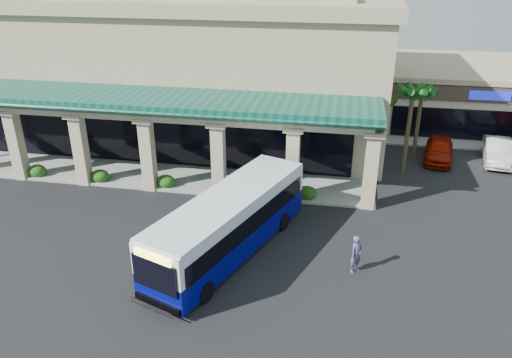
% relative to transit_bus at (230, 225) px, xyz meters
% --- Properties ---
extents(ground, '(110.00, 110.00, 0.00)m').
position_rel_transit_bus_xyz_m(ground, '(0.85, 1.00, -1.60)').
color(ground, black).
extents(main_building, '(30.80, 14.80, 11.35)m').
position_rel_transit_bus_xyz_m(main_building, '(-7.15, 17.00, 4.08)').
color(main_building, tan).
rests_on(main_building, ground).
extents(arcade, '(30.00, 6.20, 5.70)m').
position_rel_transit_bus_xyz_m(arcade, '(-7.15, 7.80, 1.25)').
color(arcade, '#0B4538').
rests_on(arcade, ground).
extents(strip_mall, '(22.50, 12.50, 4.90)m').
position_rel_transit_bus_xyz_m(strip_mall, '(18.85, 25.00, 0.85)').
color(strip_mall, beige).
rests_on(strip_mall, ground).
extents(palm_0, '(2.40, 2.40, 6.60)m').
position_rel_transit_bus_xyz_m(palm_0, '(9.35, 12.00, 1.70)').
color(palm_0, '#134913').
rests_on(palm_0, ground).
extents(palm_1, '(2.40, 2.40, 5.80)m').
position_rel_transit_bus_xyz_m(palm_1, '(10.35, 15.00, 1.30)').
color(palm_1, '#134913').
rests_on(palm_1, ground).
extents(broadleaf_tree, '(2.60, 2.60, 4.81)m').
position_rel_transit_bus_xyz_m(broadleaf_tree, '(8.35, 20.00, 0.81)').
color(broadleaf_tree, '#1D4A10').
rests_on(broadleaf_tree, ground).
extents(transit_bus, '(6.47, 11.66, 3.20)m').
position_rel_transit_bus_xyz_m(transit_bus, '(0.00, 0.00, 0.00)').
color(transit_bus, '#050875').
rests_on(transit_bus, ground).
extents(pedestrian, '(0.79, 0.81, 1.88)m').
position_rel_transit_bus_xyz_m(pedestrian, '(6.18, -0.48, -0.66)').
color(pedestrian, '#4D4E78').
rests_on(pedestrian, ground).
extents(car_silver, '(2.66, 4.96, 1.60)m').
position_rel_transit_bus_xyz_m(car_silver, '(12.01, 14.54, -0.80)').
color(car_silver, '#9D1604').
rests_on(car_silver, ground).
extents(car_white, '(2.40, 5.10, 1.62)m').
position_rel_transit_bus_xyz_m(car_white, '(16.05, 14.96, -0.79)').
color(car_white, white).
rests_on(car_white, ground).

